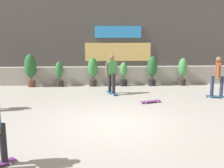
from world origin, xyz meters
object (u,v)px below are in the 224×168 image
potted_plant_1 (59,73)px  skater_foreground (218,75)px  potted_plant_3 (124,73)px  skater_mid_plaza (112,73)px  potted_plant_0 (30,68)px  skateboard_near_camera (151,101)px  potted_plant_4 (152,69)px  potted_plant_2 (93,70)px  potted_plant_5 (183,70)px

potted_plant_1 → skater_foreground: bearing=-21.5°
potted_plant_3 → skater_mid_plaza: 1.94m
potted_plant_0 → skateboard_near_camera: (5.28, -3.31, -0.88)m
potted_plant_3 → skater_mid_plaza: size_ratio=0.70×
potted_plant_4 → skater_mid_plaza: 2.76m
potted_plant_3 → skateboard_near_camera: (0.75, -3.31, -0.56)m
potted_plant_1 → potted_plant_4: 4.58m
skater_mid_plaza → potted_plant_1: bearing=144.2°
potted_plant_0 → skater_foreground: bearing=-18.1°
skater_foreground → skateboard_near_camera: 3.04m
potted_plant_2 → potted_plant_3: bearing=0.0°
potted_plant_2 → skater_mid_plaza: size_ratio=0.84×
skater_foreground → skateboard_near_camera: bearing=-167.0°
potted_plant_2 → potted_plant_4: bearing=0.0°
potted_plant_3 → skater_mid_plaza: (-0.67, -1.79, 0.32)m
potted_plant_3 → potted_plant_4: bearing=0.0°
skater_mid_plaza → skateboard_near_camera: 2.26m
potted_plant_5 → skater_foreground: (0.62, -2.66, 0.17)m
skater_mid_plaza → skater_foreground: size_ratio=1.00×
potted_plant_0 → potted_plant_4: potted_plant_0 is taller
potted_plant_1 → potted_plant_2: potted_plant_2 is taller
potted_plant_0 → potted_plant_3: (4.53, 0.00, -0.32)m
potted_plant_0 → potted_plant_3: 4.54m
potted_plant_0 → skateboard_near_camera: 6.29m
potted_plant_3 → potted_plant_5: (2.96, 0.00, 0.15)m
potted_plant_3 → potted_plant_4: 1.45m
potted_plant_0 → potted_plant_1: (1.38, -0.00, -0.28)m
potted_plant_1 → skater_mid_plaza: size_ratio=0.72×
skater_foreground → potted_plant_5: bearing=103.0°
potted_plant_5 → skater_foreground: 2.73m
potted_plant_1 → potted_plant_3: size_ratio=1.03×
skateboard_near_camera → skater_foreground: bearing=13.0°
potted_plant_3 → potted_plant_0: bearing=180.0°
skater_foreground → skateboard_near_camera: (-2.83, -0.65, -0.88)m
skater_mid_plaza → skater_foreground: bearing=-11.5°
skater_mid_plaza → skater_foreground: same height
potted_plant_3 → potted_plant_4: size_ratio=0.81×
potted_plant_4 → potted_plant_0: bearing=180.0°
potted_plant_0 → skater_foreground: skater_foreground is taller
potted_plant_5 → skateboard_near_camera: (-2.22, -3.31, -0.71)m
potted_plant_4 → potted_plant_5: bearing=0.0°
potted_plant_1 → potted_plant_4: size_ratio=0.84×
potted_plant_2 → potted_plant_5: (4.48, 0.00, -0.04)m
skater_mid_plaza → potted_plant_4: bearing=40.4°
potted_plant_0 → skateboard_near_camera: bearing=-32.1°
skater_foreground → skateboard_near_camera: size_ratio=2.06×
potted_plant_3 → potted_plant_5: size_ratio=0.87×
potted_plant_3 → skateboard_near_camera: size_ratio=1.44×
potted_plant_0 → skater_mid_plaza: 4.25m
potted_plant_5 → skater_mid_plaza: (-3.64, -1.79, 0.17)m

